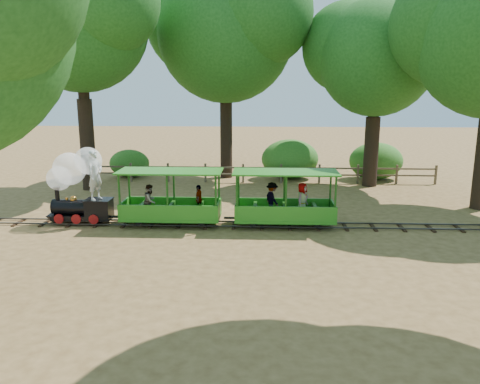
{
  "coord_description": "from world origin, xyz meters",
  "views": [
    {
      "loc": [
        -0.01,
        -16.28,
        4.89
      ],
      "look_at": [
        -0.81,
        0.5,
        1.15
      ],
      "focal_mm": 35.0,
      "sensor_mm": 36.0,
      "label": 1
    }
  ],
  "objects_px": {
    "locomotive": "(77,180)",
    "carriage_rear": "(285,204)",
    "carriage_front": "(171,204)",
    "fence": "(262,172)"
  },
  "relations": [
    {
      "from": "carriage_front",
      "to": "carriage_rear",
      "type": "xyz_separation_m",
      "value": [
        4.12,
        0.07,
        0.03
      ]
    },
    {
      "from": "carriage_rear",
      "to": "fence",
      "type": "bearing_deg",
      "value": 95.9
    },
    {
      "from": "locomotive",
      "to": "carriage_rear",
      "type": "xyz_separation_m",
      "value": [
        7.55,
        -0.02,
        -0.83
      ]
    },
    {
      "from": "locomotive",
      "to": "fence",
      "type": "bearing_deg",
      "value": 49.7
    },
    {
      "from": "carriage_front",
      "to": "carriage_rear",
      "type": "distance_m",
      "value": 4.13
    },
    {
      "from": "carriage_front",
      "to": "carriage_rear",
      "type": "height_order",
      "value": "same"
    },
    {
      "from": "locomotive",
      "to": "carriage_front",
      "type": "height_order",
      "value": "locomotive"
    },
    {
      "from": "locomotive",
      "to": "carriage_front",
      "type": "bearing_deg",
      "value": -1.46
    },
    {
      "from": "carriage_rear",
      "to": "locomotive",
      "type": "bearing_deg",
      "value": 179.84
    },
    {
      "from": "locomotive",
      "to": "fence",
      "type": "height_order",
      "value": "locomotive"
    }
  ]
}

